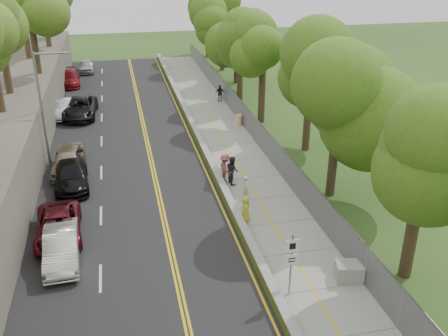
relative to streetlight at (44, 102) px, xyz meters
The scene contains 24 objects.
ground 18.08m from the streetlight, 53.23° to the right, with size 140.00×140.00×0.00m, color #33511E.
road 6.93m from the streetlight, 11.17° to the left, with size 11.20×66.00×0.04m, color black.
sidewalk 13.84m from the streetlight, ahead, with size 4.20×66.00×0.05m, color gray.
jersey_barrier 11.60m from the streetlight, ahead, with size 0.42×66.00×0.60m, color #B2D92D.
rock_embankment 4.15m from the streetlight, 161.78° to the left, with size 5.00×66.00×4.00m, color #595147.
chainlink_fence 15.58m from the streetlight, ahead, with size 0.04×66.00×2.00m, color slate.
trees_fenceside 17.65m from the streetlight, ahead, with size 7.00×66.00×14.00m, color #4C771D, non-canonical shape.
streetlight is the anchor object (origin of this frame).
signpost 20.72m from the streetlight, 55.92° to the right, with size 0.62×0.09×3.10m.
construction_barrel 16.24m from the streetlight, 19.91° to the left, with size 0.55×0.55×0.91m, color orange.
concrete_block 22.45m from the streetlight, 48.64° to the right, with size 1.24×0.93×0.83m, color gray.
car_1 12.78m from the streetlight, 83.11° to the right, with size 1.60×4.58×1.51m, color silver.
car_2 10.75m from the streetlight, 83.43° to the right, with size 2.32×5.04×1.40m, color #5B121D.
car_3 5.53m from the streetlight, 68.34° to the right, with size 2.08×5.13×1.49m, color black.
car_4 4.16m from the streetlight, 49.69° to the right, with size 1.95×4.86×1.66m, color gray.
car_5 11.65m from the streetlight, 90.72° to the left, with size 1.61×4.63×1.53m, color silver.
car_6 11.38m from the streetlight, 82.17° to the left, with size 2.71×5.87×1.63m, color black.
car_7 22.37m from the streetlight, 90.36° to the left, with size 2.11×5.19×1.51m, color maroon.
car_8 28.27m from the streetlight, 87.01° to the left, with size 1.78×4.41×1.50m, color #B2B2B7.
painter_0 15.77m from the streetlight, 42.88° to the right, with size 0.77×0.50×1.57m, color gold.
painter_1 14.81m from the streetlight, 33.65° to the right, with size 0.57×0.38×1.58m, color beige.
painter_2 13.38m from the streetlight, 25.51° to the right, with size 0.91×0.71×1.86m, color black.
painter_3 12.89m from the streetlight, 24.95° to the right, with size 1.25×0.72×1.93m, color brown.
person_far 19.66m from the streetlight, 40.53° to the left, with size 0.95×0.39×1.61m, color black.
Camera 1 is at (-5.66, -19.90, 14.40)m, focal length 40.00 mm.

